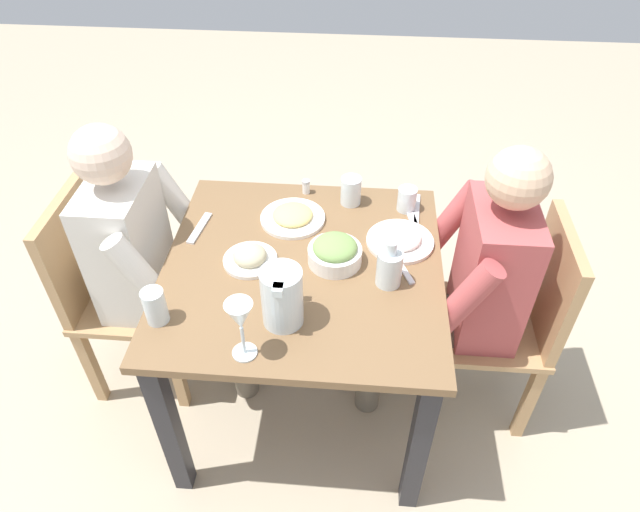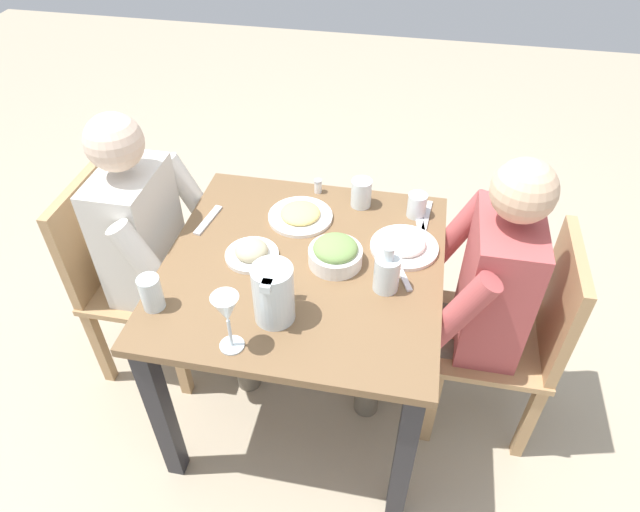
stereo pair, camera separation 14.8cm
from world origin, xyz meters
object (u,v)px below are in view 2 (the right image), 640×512
chair_far (123,270)px  salt_shaker (318,186)px  plate_beans (252,251)px  water_glass_near_right (361,193)px  water_glass_far_left (151,293)px  diner_near (465,294)px  water_pitcher (273,293)px  salad_bowl (335,253)px  oil_carafe (387,274)px  dining_table (304,290)px  diner_far (165,248)px  plate_fries (300,215)px  chair_near (518,331)px  wine_glass (227,312)px  plate_yoghurt (404,245)px  water_glass_near_left (417,205)px

chair_far → salt_shaker: bearing=-66.9°
chair_far → plate_beans: 0.64m
water_glass_near_right → water_glass_far_left: 0.82m
diner_near → water_pitcher: diner_near is taller
chair_far → water_glass_far_left: size_ratio=7.55×
chair_far → water_glass_near_right: 0.97m
salad_bowl → oil_carafe: size_ratio=1.06×
dining_table → water_glass_far_left: size_ratio=8.01×
water_pitcher → diner_far: bearing=56.1°
diner_far → salad_bowl: (-0.08, -0.64, 0.15)m
diner_near → diner_far: bearing=88.5°
plate_fries → salt_shaker: size_ratio=4.25×
salt_shaker → diner_far: bearing=120.8°
dining_table → oil_carafe: (-0.06, -0.27, 0.18)m
diner_near → oil_carafe: size_ratio=6.97×
plate_beans → oil_carafe: size_ratio=1.07×
chair_near → plate_fries: bearing=78.6°
salad_bowl → salt_shaker: (0.38, 0.13, -0.01)m
diner_far → wine_glass: (-0.47, -0.41, 0.25)m
diner_far → dining_table: bearing=-100.4°
water_glass_far_left → wine_glass: size_ratio=0.58×
dining_table → wine_glass: (-0.37, 0.12, 0.26)m
salad_bowl → plate_beans: salad_bowl is taller
diner_far → oil_carafe: 0.84m
water_pitcher → plate_beans: size_ratio=1.08×
diner_near → chair_near: bearing=-90.0°
chair_far → water_glass_far_left: (-0.37, -0.34, 0.31)m
diner_far → oil_carafe: size_ratio=6.97×
salt_shaker → water_glass_near_right: bearing=-106.3°
plate_yoghurt → oil_carafe: 0.20m
salad_bowl → water_glass_near_right: water_glass_near_right is taller
chair_near → plate_yoghurt: (0.06, 0.42, 0.27)m
water_glass_near_left → salt_shaker: bearing=78.8°
diner_near → wine_glass: size_ratio=5.85×
diner_near → plate_yoghurt: diner_near is taller
plate_yoghurt → water_glass_near_right: water_glass_near_right is taller
water_glass_near_right → oil_carafe: 0.43m
salad_bowl → salt_shaker: size_ratio=3.24×
dining_table → salad_bowl: size_ratio=5.16×
diner_far → wine_glass: size_ratio=5.85×
chair_near → water_pitcher: 0.90m
plate_yoghurt → dining_table: bearing=113.1°
wine_glass → oil_carafe: (0.31, -0.40, -0.09)m
diner_near → water_glass_near_left: size_ratio=13.10×
diner_far → salt_shaker: diner_far is taller
diner_near → salt_shaker: (0.33, 0.57, 0.14)m
water_pitcher → wine_glass: bearing=145.6°
plate_fries → salt_shaker: (0.17, -0.03, 0.01)m
dining_table → plate_fries: 0.28m
diner_near → diner_far: size_ratio=1.00×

